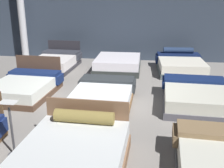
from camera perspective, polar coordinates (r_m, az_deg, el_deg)
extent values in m
cube|color=gray|center=(7.23, -1.60, -3.62)|extent=(18.00, 18.00, 0.02)
cube|color=#333D4C|center=(11.54, 2.25, 13.67)|extent=(18.00, 0.06, 3.50)
cube|color=navy|center=(5.66, -22.23, -8.60)|extent=(0.09, 0.43, 0.28)
cube|color=brown|center=(4.53, -8.26, -16.64)|extent=(1.72, 1.98, 0.22)
cube|color=white|center=(4.40, -8.41, -13.98)|extent=(1.66, 1.92, 0.28)
cube|color=brown|center=(5.17, -5.19, -7.72)|extent=(1.56, 0.09, 0.86)
cylinder|color=olive|center=(4.90, -5.88, -6.85)|extent=(1.09, 0.27, 0.23)
cube|color=olive|center=(5.00, 22.05, -9.19)|extent=(1.49, 0.61, 0.09)
cube|color=olive|center=(4.97, 13.13, -10.38)|extent=(0.12, 0.53, 0.21)
cube|color=#4F382A|center=(7.93, -17.95, -1.84)|extent=(1.62, 2.09, 0.15)
cube|color=white|center=(7.86, -18.10, -0.37)|extent=(1.56, 2.03, 0.28)
cube|color=#4F382A|center=(8.67, -15.11, 2.77)|extent=(1.43, 0.12, 0.91)
cube|color=navy|center=(8.44, -15.86, 2.37)|extent=(1.52, 0.54, 0.08)
cube|color=navy|center=(8.85, -20.26, 1.54)|extent=(0.11, 0.47, 0.25)
cube|color=navy|center=(8.18, -10.91, 1.04)|extent=(0.11, 0.47, 0.25)
cube|color=brown|center=(7.18, -1.80, -3.10)|extent=(1.55, 2.03, 0.13)
cube|color=white|center=(7.12, -1.81, -1.69)|extent=(1.48, 1.97, 0.24)
cube|color=#2A2F32|center=(7.69, -0.93, 1.09)|extent=(1.50, 0.64, 0.07)
cube|color=#2A2F32|center=(7.90, -6.35, 0.13)|extent=(0.08, 0.62, 0.28)
cube|color=#2A2F32|center=(7.66, 4.68, -0.41)|extent=(0.08, 0.62, 0.28)
cube|color=#52505A|center=(7.23, 17.13, -3.68)|extent=(1.71, 2.15, 0.17)
cube|color=silver|center=(7.15, 17.30, -2.00)|extent=(1.65, 2.09, 0.29)
cube|color=#11214D|center=(7.75, 16.85, 1.02)|extent=(1.63, 0.69, 0.07)
cube|color=#11214D|center=(7.73, 10.75, 0.38)|extent=(0.10, 0.62, 0.21)
cube|color=#2A292F|center=(10.58, -11.74, 3.59)|extent=(1.55, 2.11, 0.13)
cube|color=white|center=(10.52, -11.82, 4.77)|extent=(1.48, 2.05, 0.32)
cube|color=#2A292F|center=(11.42, -9.97, 6.76)|extent=(1.36, 0.11, 0.90)
cube|color=#2F323C|center=(11.12, -10.53, 6.63)|extent=(1.45, 0.64, 0.08)
cube|color=#2F323C|center=(11.43, -13.94, 5.94)|extent=(0.11, 0.57, 0.22)
cube|color=#2F323C|center=(10.92, -6.87, 5.78)|extent=(0.11, 0.57, 0.22)
cube|color=#2B302E|center=(10.07, 1.24, 3.46)|extent=(1.64, 1.94, 0.21)
cube|color=silver|center=(10.01, 1.25, 4.83)|extent=(1.58, 1.88, 0.29)
cube|color=#4A5556|center=(10.16, 14.14, 2.98)|extent=(1.70, 2.17, 0.19)
cube|color=silver|center=(10.10, 14.24, 4.24)|extent=(1.64, 2.11, 0.28)
cube|color=#0F1B41|center=(10.79, 13.71, 6.11)|extent=(1.61, 0.60, 0.07)
cube|color=#0F1B41|center=(10.74, 9.36, 5.29)|extent=(0.10, 0.53, 0.31)
cube|color=#0F1B41|center=(10.98, 17.81, 4.94)|extent=(0.10, 0.53, 0.31)
cylinder|color=navy|center=(10.81, 13.73, 6.89)|extent=(1.14, 0.28, 0.22)
cylinder|color=#3F3F44|center=(5.23, -19.69, -13.76)|extent=(0.24, 0.24, 0.02)
cylinder|color=#3F3F44|center=(5.01, -20.24, -9.45)|extent=(0.04, 0.04, 0.91)
cube|color=white|center=(4.79, -20.96, -3.57)|extent=(0.28, 0.20, 0.01)
cylinder|color=silver|center=(12.14, -18.38, 13.01)|extent=(0.29, 0.29, 3.50)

